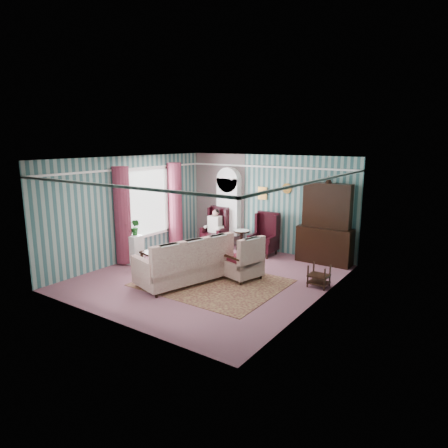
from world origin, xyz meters
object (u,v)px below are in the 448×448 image
Objects in this scene: round_side_table at (242,240)px; floral_armchair at (242,258)px; dresser_hutch at (326,221)px; sofa at (184,261)px; nest_table at (319,275)px; plant_stand at (132,249)px; coffee_table at (156,261)px; bookcase at (228,211)px; wingback_right at (264,234)px; seated_woman at (215,228)px; wingback_left at (215,227)px.

floral_armchair reaches higher than round_side_table.
dresser_hutch is 1.04× the size of sofa.
nest_table is 5.02m from plant_stand.
dresser_hutch is 3.93× the size of round_side_table.
nest_table is 4.20m from coffee_table.
bookcase reaches higher than plant_stand.
plant_stand is at bearing 118.09° from floral_armchair.
bookcase is 2.80× the size of plant_stand.
wingback_right is (-1.75, -0.27, -0.55)m from dresser_hutch.
sofa is at bearing -8.52° from plant_stand.
bookcase is 0.70m from seated_woman.
bookcase is at bearing 57.34° from wingback_left.
dresser_hutch is 5.31m from plant_stand.
wingback_left is 1.22× the size of floral_armchair.
nest_table is at bearing -20.85° from wingback_left.
sofa is at bearing -98.20° from wingback_right.
seated_woman is 1.47× the size of plant_stand.
bookcase is at bearing 71.51° from plant_stand.
seated_woman is at bearing 73.78° from plant_stand.
nest_table is (4.07, -1.55, -0.35)m from wingback_left.
dresser_hutch is 2.70× the size of coffee_table.
floral_armchair is at bearing -50.29° from bookcase.
plant_stand is at bearing -108.49° from bookcase.
floral_armchair is (2.05, -2.47, -0.61)m from bookcase.
plant_stand is (-4.30, -3.02, -0.78)m from dresser_hutch.
floral_armchair is (0.99, 0.99, -0.01)m from sofa.
dresser_hutch is 2.95× the size of plant_stand.
wingback_right is (1.50, -0.39, -0.50)m from bookcase.
seated_woman is at bearing 180.00° from wingback_right.
wingback_right is 2.08× the size of round_side_table.
coffee_table is at bearing -89.18° from seated_woman.
sofa reaches higher than floral_armchair.
nest_table is at bearing -45.02° from sofa.
coffee_table is at bearing 90.91° from sofa.
wingback_left reaches higher than seated_woman.
wingback_right is 0.55× the size of sofa.
coffee_table is at bearing -89.18° from wingback_left.
seated_woman reaches higher than floral_armchair.
dresser_hutch is at bearing -11.20° from floral_armchair.
wingback_left is at bearing 0.00° from seated_woman.
wingback_right reaches higher than sofa.
wingback_left and wingback_right have the same top height.
wingback_left is at bearing 73.78° from plant_stand.
wingback_left is 3.33m from sofa.
wingback_right is (1.75, 0.00, 0.00)m from wingback_left.
round_side_table is at bearing 9.46° from wingback_left.
wingback_right is at bearing 0.00° from wingback_left.
coffee_table is (-1.71, -2.72, -0.41)m from wingback_right.
wingback_right is at bearing 8.02° from sofa.
wingback_left is at bearing 180.00° from wingback_right.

